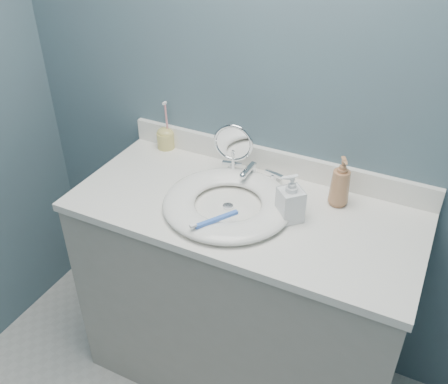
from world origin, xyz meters
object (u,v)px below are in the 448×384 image
Objects in this scene: soap_bottle_amber at (341,182)px; toothbrush_holder at (166,137)px; makeup_mirror at (233,149)px; soap_bottle_clear at (291,198)px.

soap_bottle_amber is 0.75m from toothbrush_holder.
soap_bottle_clear is at bearing -37.87° from makeup_mirror.
toothbrush_holder reaches higher than soap_bottle_clear.
makeup_mirror is 1.20× the size of soap_bottle_amber.
soap_bottle_amber is (0.40, 0.00, -0.03)m from makeup_mirror.
makeup_mirror is at bearing -13.43° from toothbrush_holder.
toothbrush_holder is (-0.63, 0.24, -0.04)m from soap_bottle_clear.
makeup_mirror is 0.32m from soap_bottle_clear.
soap_bottle_amber is 1.07× the size of soap_bottle_clear.
toothbrush_holder is at bearing 157.22° from makeup_mirror.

